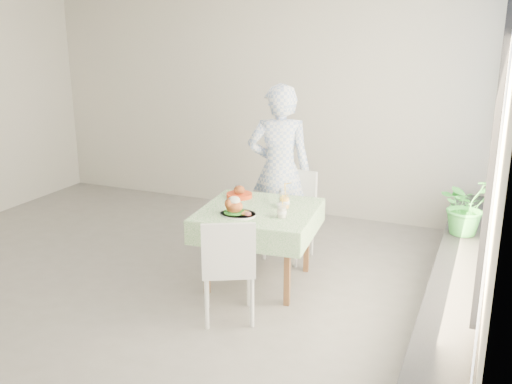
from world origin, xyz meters
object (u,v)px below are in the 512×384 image
at_px(chair_far, 289,232).
at_px(potted_plant, 466,205).
at_px(cafe_table, 259,237).
at_px(chair_near, 229,287).
at_px(main_dish, 236,209).
at_px(diner, 279,171).
at_px(juice_cup_orange, 284,201).

xyz_separation_m(chair_far, potted_plant, (1.72, 0.05, 0.49)).
xyz_separation_m(cafe_table, chair_near, (0.04, -0.75, -0.18)).
height_order(chair_far, main_dish, chair_far).
relative_size(cafe_table, diner, 0.62).
relative_size(cafe_table, main_dish, 3.33).
distance_m(cafe_table, potted_plant, 1.95).
relative_size(juice_cup_orange, potted_plant, 0.53).
bearing_deg(chair_far, diner, 150.42).
relative_size(cafe_table, potted_plant, 2.05).
height_order(cafe_table, chair_far, chair_far).
xyz_separation_m(cafe_table, potted_plant, (1.77, 0.75, 0.32)).
bearing_deg(diner, main_dish, 67.46).
height_order(chair_near, main_dish, main_dish).
xyz_separation_m(diner, potted_plant, (1.87, -0.04, -0.14)).
height_order(chair_far, juice_cup_orange, juice_cup_orange).
xyz_separation_m(chair_far, juice_cup_orange, (0.16, -0.59, 0.53)).
height_order(main_dish, juice_cup_orange, juice_cup_orange).
xyz_separation_m(chair_near, juice_cup_orange, (0.17, 0.86, 0.53)).
relative_size(cafe_table, chair_near, 1.25).
bearing_deg(juice_cup_orange, diner, 114.56).
height_order(diner, main_dish, diner).
distance_m(cafe_table, chair_far, 0.72).
xyz_separation_m(diner, main_dish, (-0.02, -1.04, -0.11)).
height_order(diner, juice_cup_orange, diner).
bearing_deg(diner, juice_cup_orange, 92.96).
xyz_separation_m(chair_near, potted_plant, (1.73, 1.50, 0.50)).
bearing_deg(chair_near, juice_cup_orange, 78.78).
bearing_deg(main_dish, chair_far, 79.88).
relative_size(chair_far, juice_cup_orange, 3.15).
bearing_deg(chair_far, juice_cup_orange, -75.09).
bearing_deg(juice_cup_orange, main_dish, -132.44).
xyz_separation_m(diner, juice_cup_orange, (0.31, -0.68, -0.10)).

